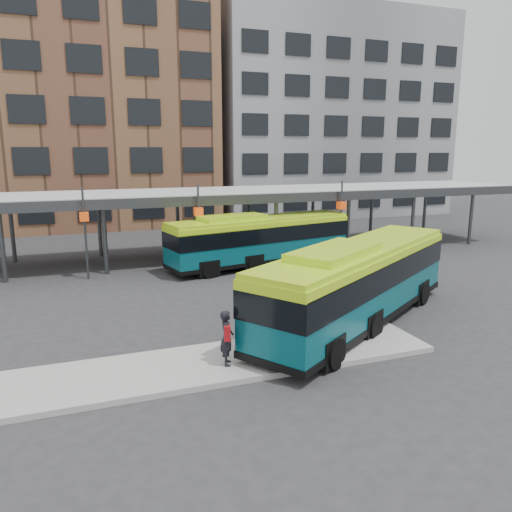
{
  "coord_description": "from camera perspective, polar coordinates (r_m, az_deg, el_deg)",
  "views": [
    {
      "loc": [
        -9.58,
        -17.15,
        6.68
      ],
      "look_at": [
        -1.65,
        4.18,
        1.8
      ],
      "focal_mm": 35.0,
      "sensor_mm": 36.0,
      "label": 1
    }
  ],
  "objects": [
    {
      "name": "ground",
      "position": [
        20.74,
        8.38,
        -6.81
      ],
      "size": [
        120.0,
        120.0,
        0.0
      ],
      "primitive_type": "plane",
      "color": "#28282B",
      "rests_on": "ground"
    },
    {
      "name": "boarding_island",
      "position": [
        16.13,
        -4.03,
        -12.04
      ],
      "size": [
        14.0,
        3.0,
        0.18
      ],
      "primitive_type": "cube",
      "color": "gray",
      "rests_on": "ground"
    },
    {
      "name": "canopy",
      "position": [
        31.61,
        -2.8,
        7.06
      ],
      "size": [
        40.0,
        6.53,
        4.8
      ],
      "color": "#999B9E",
      "rests_on": "ground"
    },
    {
      "name": "building_brick",
      "position": [
        49.34,
        -21.71,
        16.31
      ],
      "size": [
        26.0,
        14.0,
        22.0
      ],
      "primitive_type": "cube",
      "color": "brown",
      "rests_on": "ground"
    },
    {
      "name": "building_grey",
      "position": [
        55.5,
        7.36,
        15.44
      ],
      "size": [
        24.0,
        14.0,
        20.0
      ],
      "primitive_type": "cube",
      "color": "slate",
      "rests_on": "ground"
    },
    {
      "name": "bus_front",
      "position": [
        19.54,
        11.57,
        -2.79
      ],
      "size": [
        11.55,
        8.79,
        3.34
      ],
      "rotation": [
        0.0,
        0.0,
        0.58
      ],
      "color": "#074953",
      "rests_on": "ground"
    },
    {
      "name": "bus_rear",
      "position": [
        29.0,
        0.44,
        2.03
      ],
      "size": [
        11.44,
        4.56,
        3.09
      ],
      "rotation": [
        0.0,
        0.0,
        0.2
      ],
      "color": "#074953",
      "rests_on": "ground"
    },
    {
      "name": "pedestrian",
      "position": [
        15.44,
        -3.35,
        -9.27
      ],
      "size": [
        0.55,
        0.71,
        1.73
      ],
      "rotation": [
        0.0,
        0.0,
        1.34
      ],
      "color": "black",
      "rests_on": "boarding_island"
    },
    {
      "name": "bike_rack",
      "position": [
        36.93,
        16.51,
        1.9
      ],
      "size": [
        4.8,
        1.31,
        1.02
      ],
      "color": "slate",
      "rests_on": "ground"
    }
  ]
}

